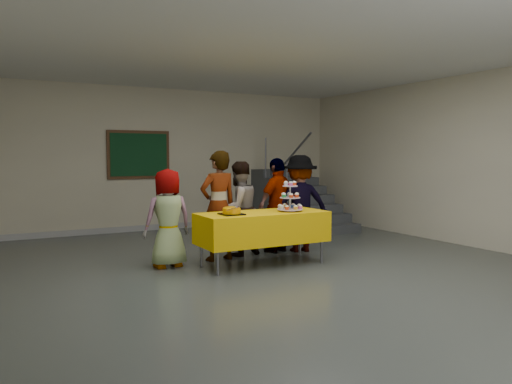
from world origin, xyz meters
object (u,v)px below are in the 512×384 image
schoolchild_a (168,218)px  schoolchild_c (239,209)px  noticeboard (139,155)px  staircase (295,204)px  bear_cake (232,210)px  schoolchild_d (278,205)px  schoolchild_b (218,206)px  schoolchild_e (300,203)px  bake_table (263,227)px  cupcake_stand (290,200)px

schoolchild_a → schoolchild_c: schoolchild_c is taller
schoolchild_c → noticeboard: (-0.70, 3.23, 0.85)m
schoolchild_a → staircase: staircase is taller
bear_cake → schoolchild_d: 1.46m
schoolchild_d → noticeboard: noticeboard is taller
schoolchild_c → schoolchild_a: bearing=1.5°
schoolchild_b → schoolchild_c: bearing=-164.1°
bear_cake → staircase: 4.52m
schoolchild_a → schoolchild_d: size_ratio=0.90×
schoolchild_b → schoolchild_e: (1.47, 0.01, -0.03)m
staircase → noticeboard: 3.58m
bake_table → schoolchild_a: size_ratio=1.34×
schoolchild_e → staircase: bearing=-107.2°
schoolchild_b → bear_cake: bearing=74.8°
cupcake_stand → bear_cake: bearing=179.0°
cupcake_stand → noticeboard: bearing=105.2°
schoolchild_b → schoolchild_e: schoolchild_b is taller
bake_table → noticeboard: size_ratio=1.45×
bake_table → schoolchild_c: size_ratio=1.26×
schoolchild_e → schoolchild_d: bearing=-4.8°
bake_table → schoolchild_e: schoolchild_e is taller
bake_table → schoolchild_c: bearing=89.5°
bear_cake → schoolchild_b: (0.10, 0.67, 0.00)m
bake_table → schoolchild_d: size_ratio=1.21×
staircase → bake_table: bearing=-129.2°
schoolchild_a → schoolchild_e: bearing=179.6°
staircase → schoolchild_c: bearing=-137.3°
schoolchild_a → staircase: (3.85, 2.66, -0.21)m
bear_cake → schoolchild_e: bearing=23.4°
schoolchild_e → bake_table: bearing=44.6°
noticeboard → cupcake_stand: bearing=-74.8°
schoolchild_d → staircase: staircase is taller
schoolchild_b → staircase: size_ratio=0.69×
bear_cake → staircase: (3.13, 3.25, -0.34)m
bear_cake → cupcake_stand: bearing=-1.0°
bear_cake → schoolchild_c: schoolchild_c is taller
bear_cake → schoolchild_d: (1.23, 0.80, -0.05)m
cupcake_stand → bear_cake: size_ratio=1.24×
bake_table → schoolchild_b: bearing=124.5°
schoolchild_c → bake_table: bearing=79.1°
schoolchild_a → schoolchild_c: (1.25, 0.26, 0.05)m
cupcake_stand → schoolchild_e: 0.95m
bear_cake → schoolchild_a: 0.94m
schoolchild_a → schoolchild_c: size_ratio=0.94×
cupcake_stand → bear_cake: cupcake_stand is taller
schoolchild_c → schoolchild_d: size_ratio=0.97×
schoolchild_a → schoolchild_d: bearing=-176.6°
schoolchild_a → bear_cake: bearing=138.1°
bake_table → schoolchild_c: schoolchild_c is taller
staircase → schoolchild_a: bearing=-145.3°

